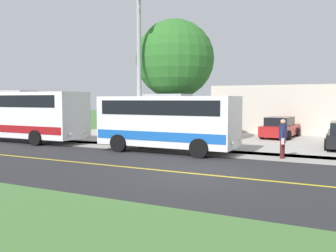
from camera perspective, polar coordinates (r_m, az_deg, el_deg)
The scene contains 11 objects.
ground_plane at distance 13.08m, azimuth 3.69°, elevation -7.54°, with size 120.00×120.00×0.00m, color #477238.
road_surface at distance 13.08m, azimuth 3.69°, elevation -7.52°, with size 8.00×100.00×0.01m, color #28282B.
sidewalk at distance 17.93m, azimuth 10.04°, elevation -4.37°, with size 2.40×100.00×0.01m, color #9E9991.
parking_lot_surface at distance 24.47m, azimuth 21.52°, elevation -2.30°, with size 14.00×36.00×0.01m, color #B2ADA3.
road_centre_line at distance 13.08m, azimuth 3.69°, elevation -7.50°, with size 0.16×100.00×0.00m, color gold.
shuttle_bus_front at distance 18.27m, azimuth -0.02°, elevation 0.95°, with size 2.73×7.15×2.94m.
transit_bus_rear at distance 25.28m, azimuth -23.54°, elevation 1.86°, with size 2.72×10.85×3.23m.
pedestrian_with_bags at distance 17.04m, azimuth 17.76°, elevation -1.71°, with size 0.72×0.34×1.78m.
street_light_pole at distance 19.59m, azimuth -4.80°, elevation 10.38°, with size 1.97×0.24×8.70m.
parked_car_near at distance 26.27m, azimuth 17.35°, elevation -0.27°, with size 4.55×2.32×1.45m.
tree_curbside at distance 21.35m, azimuth 1.11°, elevation 10.53°, with size 4.58×4.58×7.31m.
Camera 1 is at (11.85, 4.85, 2.67)m, focal length 38.41 mm.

